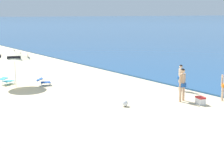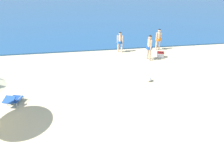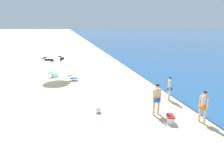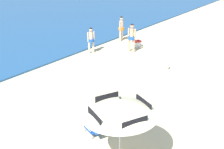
# 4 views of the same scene
# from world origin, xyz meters

# --- Properties ---
(lounge_chair_under_umbrella) EXTENTS (0.78, 1.00, 0.51)m
(lounge_chair_under_umbrella) POSITION_xyz_m (-4.03, 3.58, 0.28)
(lounge_chair_under_umbrella) COLOR #1E4799
(lounge_chair_under_umbrella) RESTS_ON ground
(person_standing_near_shore) EXTENTS (0.43, 0.52, 1.75)m
(person_standing_near_shore) POSITION_xyz_m (3.87, 7.78, 1.01)
(person_standing_near_shore) COLOR #D8A87F
(person_standing_near_shore) RESTS_ON ground
(person_standing_beside) EXTENTS (0.44, 0.39, 1.58)m
(person_standing_beside) POSITION_xyz_m (2.16, 9.54, 0.91)
(person_standing_beside) COLOR beige
(person_standing_beside) RESTS_ON ground
(person_wading_in) EXTENTS (0.48, 0.41, 1.66)m
(person_wading_in) POSITION_xyz_m (5.21, 9.62, 0.96)
(person_wading_in) COLOR beige
(person_wading_in) RESTS_ON ground
(cooler_box) EXTENTS (0.58, 0.49, 0.43)m
(cooler_box) POSITION_xyz_m (4.86, 8.08, 0.20)
(cooler_box) COLOR white
(cooler_box) RESTS_ON ground
(beach_ball) EXTENTS (0.32, 0.32, 0.32)m
(beach_ball) POSITION_xyz_m (2.89, 4.74, 0.16)
(beach_ball) COLOR white
(beach_ball) RESTS_ON ground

